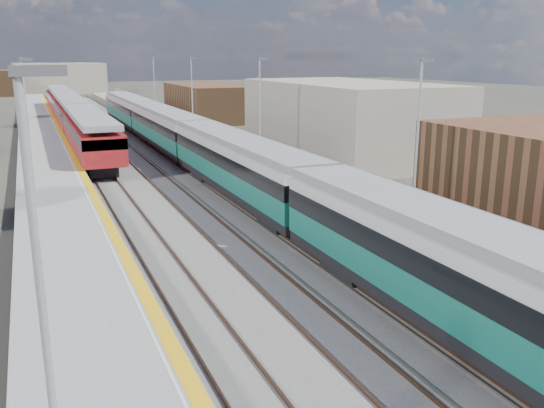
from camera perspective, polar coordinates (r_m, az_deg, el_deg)
ground at (r=51.83m, az=-11.33°, el=4.60°), size 320.00×320.00×0.00m
ballast_bed at (r=53.87m, az=-14.23°, el=4.84°), size 10.50×155.00×0.06m
tracks at (r=55.58m, az=-13.89°, el=5.22°), size 8.96×160.00×0.17m
platform_right at (r=55.39m, az=-6.51°, el=5.97°), size 4.70×155.00×8.52m
platform_left at (r=53.21m, az=-21.51°, el=4.69°), size 4.30×155.00×8.52m
green_train at (r=44.55m, az=-7.56°, el=6.14°), size 2.93×81.48×3.22m
red_train at (r=71.74m, az=-19.31°, el=8.60°), size 3.08×62.35×3.89m
tree_d at (r=71.06m, az=4.62°, el=10.60°), size 4.58×4.58×6.21m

